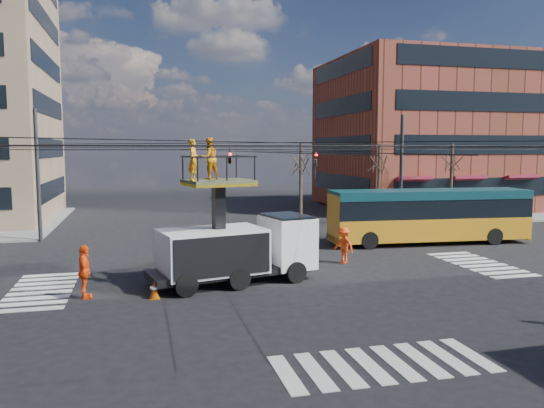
% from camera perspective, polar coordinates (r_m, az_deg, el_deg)
% --- Properties ---
extents(ground, '(120.00, 120.00, 0.00)m').
position_cam_1_polar(ground, '(23.78, 1.16, -7.74)').
color(ground, black).
rests_on(ground, ground).
extents(sidewalk_ne, '(18.00, 18.00, 0.12)m').
position_cam_1_polar(sidewalk_ne, '(51.37, 17.83, -0.54)').
color(sidewalk_ne, slate).
rests_on(sidewalk_ne, ground).
extents(crosswalks, '(22.40, 22.40, 0.02)m').
position_cam_1_polar(crosswalks, '(23.78, 1.16, -7.72)').
color(crosswalks, silver).
rests_on(crosswalks, ground).
extents(building_ne, '(20.06, 16.06, 14.00)m').
position_cam_1_polar(building_ne, '(54.13, 17.27, 7.17)').
color(building_ne, brown).
rests_on(building_ne, ground).
extents(overhead_network, '(24.24, 24.24, 8.00)m').
position_cam_1_polar(overhead_network, '(23.51, 0.75, 2.68)').
color(overhead_network, '#2D2D30').
rests_on(overhead_network, ground).
extents(tree_a, '(2.00, 2.00, 6.00)m').
position_cam_1_polar(tree_a, '(37.48, 3.12, 4.43)').
color(tree_a, '#382B21').
rests_on(tree_a, ground).
extents(tree_b, '(2.00, 2.00, 6.00)m').
position_cam_1_polar(tree_b, '(39.67, 11.45, 4.40)').
color(tree_b, '#382B21').
rests_on(tree_b, ground).
extents(tree_c, '(2.00, 2.00, 6.00)m').
position_cam_1_polar(tree_c, '(42.60, 18.78, 4.31)').
color(tree_c, '#382B21').
rests_on(tree_c, ground).
extents(utility_truck, '(7.33, 3.84, 6.09)m').
position_cam_1_polar(utility_truck, '(22.33, -3.82, -3.36)').
color(utility_truck, black).
rests_on(utility_truck, ground).
extents(city_bus, '(12.05, 3.43, 3.20)m').
position_cam_1_polar(city_bus, '(32.92, 16.52, -1.10)').
color(city_bus, orange).
rests_on(city_bus, ground).
extents(traffic_cone, '(0.36, 0.36, 0.66)m').
position_cam_1_polar(traffic_cone, '(20.71, -12.53, -9.04)').
color(traffic_cone, '#DD5909').
rests_on(traffic_cone, ground).
extents(worker_ground, '(0.61, 1.24, 2.05)m').
position_cam_1_polar(worker_ground, '(21.27, -19.52, -6.91)').
color(worker_ground, '#FB4C0F').
rests_on(worker_ground, ground).
extents(flagger, '(1.16, 1.35, 1.81)m').
position_cam_1_polar(flagger, '(26.38, 7.70, -4.42)').
color(flagger, '#FF4110').
rests_on(flagger, ground).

